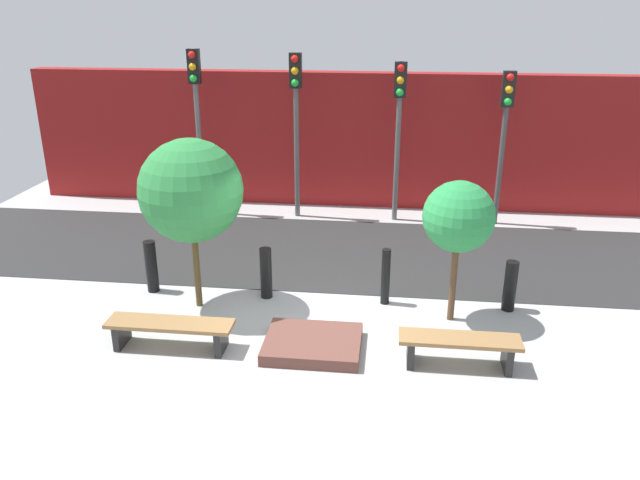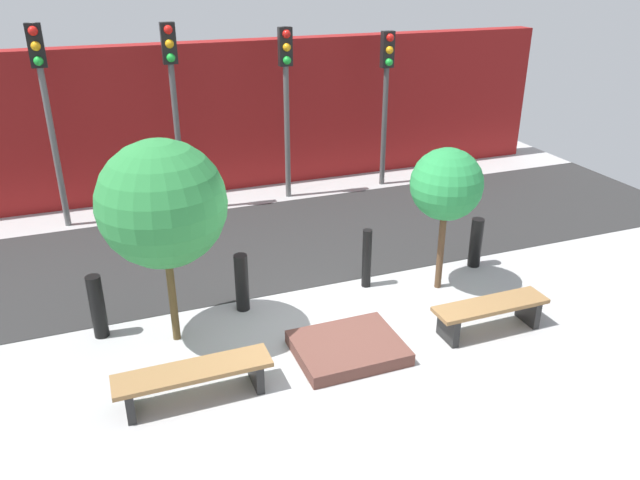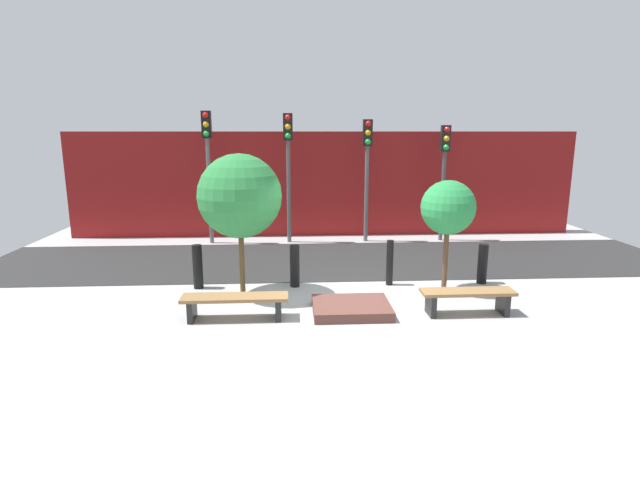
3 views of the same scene
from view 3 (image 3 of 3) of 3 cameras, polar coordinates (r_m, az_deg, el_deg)
name	(u,v)px [view 3 (image 3 of 3)]	position (r m, az deg, el deg)	size (l,w,h in m)	color
ground_plane	(349,307)	(9.80, 3.38, -7.63)	(18.00, 18.00, 0.00)	#A5A5A5
road_strip	(334,260)	(13.22, 1.59, -2.28)	(18.00, 3.95, 0.01)	#292929
building_facade	(325,184)	(16.28, 0.60, 6.44)	(16.20, 0.50, 3.33)	maroon
bench_left	(235,302)	(9.21, -9.67, -7.00)	(1.92, 0.47, 0.44)	black
bench_right	(467,297)	(9.70, 16.50, -6.27)	(1.73, 0.45, 0.46)	black
planter_bed	(351,308)	(9.48, 3.60, -7.74)	(1.44, 1.17, 0.18)	brown
tree_behind_left_bench	(240,196)	(10.19, -9.17, 4.96)	(1.70, 1.70, 2.92)	brown
tree_behind_right_bench	(448,208)	(10.68, 14.44, 3.56)	(1.13, 1.13, 2.36)	brown
bollard_far_left	(198,267)	(11.09, -13.80, -2.98)	(0.21, 0.21, 0.96)	black
bollard_left	(295,266)	(10.90, -2.90, -2.99)	(0.21, 0.21, 0.93)	black
bollard_center	(390,263)	(11.10, 7.97, -2.59)	(0.15, 0.15, 1.01)	black
bollard_right	(483,264)	(11.70, 18.08, -2.62)	(0.21, 0.21, 0.89)	black
traffic_light_west	(208,154)	(15.21, -12.71, 9.61)	(0.28, 0.27, 3.91)	#5E5E5E
traffic_light_mid_west	(288,155)	(15.02, -3.65, 9.69)	(0.28, 0.27, 3.85)	#525252
traffic_light_mid_east	(367,158)	(15.19, 5.41, 9.28)	(0.28, 0.27, 3.68)	#575757
traffic_light_east	(444,162)	(15.73, 14.03, 8.68)	(0.28, 0.27, 3.51)	#484848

